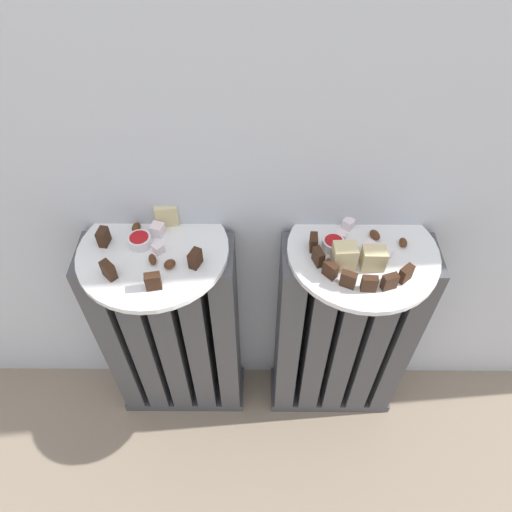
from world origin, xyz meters
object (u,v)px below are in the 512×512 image
object	(u,v)px
radiator_right	(340,337)
plate_right	(361,252)
jam_bowl_left	(138,240)
jam_bowl_right	(331,243)
fork	(345,260)
radiator_left	(172,336)
plate_left	(151,251)

from	to	relation	value
radiator_right	plate_right	xyz separation A→B (m)	(0.00, 0.00, 0.32)
jam_bowl_left	jam_bowl_right	bearing A→B (deg)	-0.71
radiator_right	fork	world-z (taller)	fork
plate_right	fork	xyz separation A→B (m)	(-0.04, -0.03, 0.01)
radiator_left	jam_bowl_right	distance (m)	0.49
jam_bowl_right	fork	xyz separation A→B (m)	(0.02, -0.04, -0.01)
jam_bowl_right	fork	distance (m)	0.04
plate_right	jam_bowl_left	world-z (taller)	jam_bowl_left
radiator_right	jam_bowl_right	size ratio (longest dim) A/B	14.18
plate_right	fork	world-z (taller)	fork
radiator_left	jam_bowl_left	bearing A→B (deg)	155.84
radiator_right	jam_bowl_left	distance (m)	0.56
radiator_right	jam_bowl_right	world-z (taller)	jam_bowl_right
radiator_right	jam_bowl_left	world-z (taller)	jam_bowl_left
fork	radiator_right	bearing A→B (deg)	39.24
jam_bowl_left	plate_right	bearing A→B (deg)	-1.48
jam_bowl_right	plate_left	bearing A→B (deg)	-178.93
jam_bowl_left	jam_bowl_right	distance (m)	0.39
radiator_right	fork	distance (m)	0.33
radiator_left	jam_bowl_right	world-z (taller)	jam_bowl_right
radiator_left	plate_left	xyz separation A→B (m)	(-0.00, 0.00, 0.32)
radiator_left	plate_right	xyz separation A→B (m)	(0.42, 0.00, 0.32)
jam_bowl_right	radiator_left	bearing A→B (deg)	-178.93
radiator_left	jam_bowl_left	distance (m)	0.34
plate_right	jam_bowl_left	xyz separation A→B (m)	(-0.45, 0.01, 0.02)
radiator_right	plate_right	bearing A→B (deg)	63.43
radiator_left	radiator_right	distance (m)	0.42
plate_left	jam_bowl_left	bearing A→B (deg)	155.84
plate_left	fork	xyz separation A→B (m)	(0.39, -0.03, 0.01)
plate_left	jam_bowl_right	distance (m)	0.36
radiator_right	fork	bearing A→B (deg)	-140.76
plate_right	radiator_right	bearing A→B (deg)	-116.57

